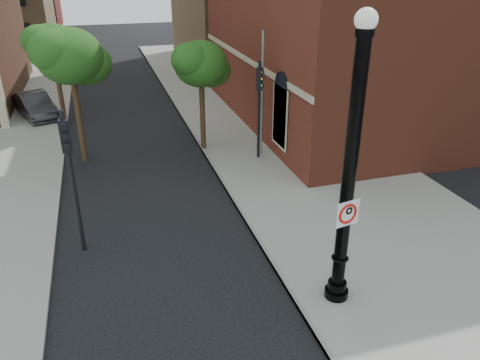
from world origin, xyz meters
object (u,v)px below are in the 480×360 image
object	(u,v)px
parked_car	(35,105)
traffic_signal_right	(259,95)
no_parking_sign	(348,213)
traffic_signal_left	(69,160)
lamppost	(348,185)

from	to	relation	value
parked_car	traffic_signal_right	distance (m)	13.70
no_parking_sign	traffic_signal_left	size ratio (longest dim) A/B	0.15
lamppost	traffic_signal_right	xyz separation A→B (m)	(1.08, 9.42, -0.42)
no_parking_sign	traffic_signal_left	xyz separation A→B (m)	(-6.20, 4.44, 0.29)
traffic_signal_right	traffic_signal_left	bearing A→B (deg)	-127.41
lamppost	traffic_signal_left	world-z (taller)	lamppost
lamppost	parked_car	bearing A→B (deg)	115.11
lamppost	parked_car	world-z (taller)	lamppost
no_parking_sign	traffic_signal_right	distance (m)	9.66
no_parking_sign	parked_car	world-z (taller)	no_parking_sign
lamppost	no_parking_sign	bearing A→B (deg)	-100.32
no_parking_sign	traffic_signal_left	world-z (taller)	traffic_signal_left
traffic_signal_right	lamppost	bearing A→B (deg)	-79.15
parked_car	traffic_signal_right	bearing A→B (deg)	-62.80
traffic_signal_left	traffic_signal_right	distance (m)	8.95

